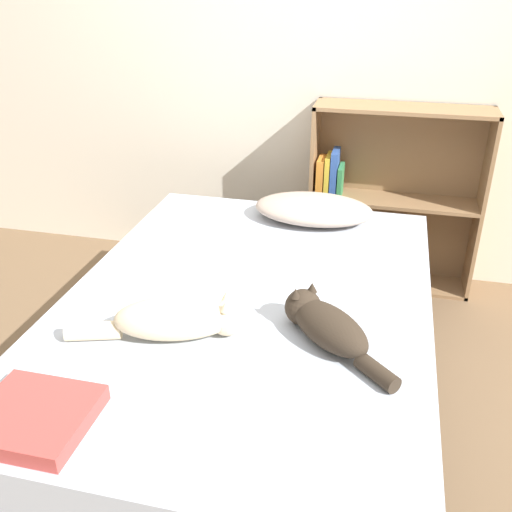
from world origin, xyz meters
The scene contains 8 objects.
ground_plane centered at (0.00, 0.00, 0.00)m, with size 8.00×8.00×0.00m, color brown.
wall_back centered at (0.00, 1.45, 1.25)m, with size 8.00×0.06×2.50m.
bed centered at (0.00, 0.00, 0.28)m, with size 1.40×1.97×0.57m.
pillow centered at (0.14, 0.78, 0.63)m, with size 0.57×0.35×0.12m.
cat_light centered at (-0.16, -0.30, 0.64)m, with size 0.59×0.29×0.15m.
cat_dark centered at (0.32, -0.20, 0.64)m, with size 0.41×0.40×0.15m.
bookshelf centered at (0.49, 1.32, 0.53)m, with size 0.93×0.26×1.04m.
blanket_fold centered at (-0.40, -0.78, 0.60)m, with size 0.31×0.29×0.05m.
Camera 1 is at (0.46, -1.79, 1.70)m, focal length 40.00 mm.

